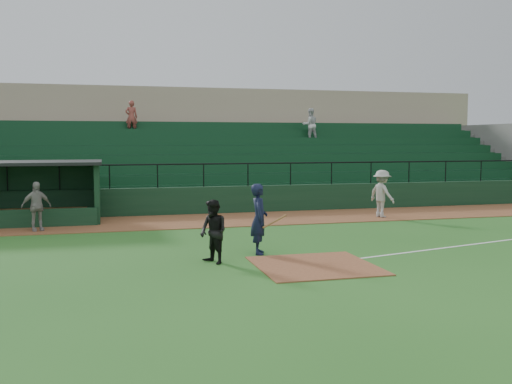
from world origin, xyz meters
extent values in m
plane|color=#255D1E|center=(0.00, 0.00, 0.00)|extent=(90.00, 90.00, 0.00)
cube|color=brown|center=(0.00, 8.00, 0.01)|extent=(40.00, 4.00, 0.03)
cube|color=brown|center=(0.00, -1.00, 0.01)|extent=(3.00, 3.00, 0.03)
cube|color=#10311B|center=(0.00, 10.20, 0.60)|extent=(36.00, 0.35, 1.20)
cylinder|color=black|center=(0.00, 10.20, 2.20)|extent=(36.00, 0.06, 0.06)
cube|color=#63635F|center=(0.00, 15.10, 1.80)|extent=(36.00, 9.00, 3.60)
cube|color=#103C1F|center=(0.00, 14.60, 2.25)|extent=(34.56, 8.00, 4.05)
cube|color=#63635F|center=(18.00, 15.15, 2.10)|extent=(0.35, 9.50, 4.20)
cube|color=tan|center=(0.00, 21.60, 3.20)|extent=(38.00, 3.00, 6.40)
cube|color=#63635F|center=(0.00, 19.60, 3.70)|extent=(36.00, 2.00, 0.20)
imported|color=silver|center=(6.38, 16.90, 4.11)|extent=(0.93, 0.72, 1.91)
imported|color=#974137|center=(-3.69, 17.90, 4.50)|extent=(0.66, 0.43, 1.80)
cube|color=#10311B|center=(-5.50, 9.10, 1.15)|extent=(0.20, 2.60, 2.30)
imported|color=black|center=(-0.98, 0.94, 1.01)|extent=(0.63, 0.82, 2.02)
cylinder|color=olive|center=(-0.58, 0.74, 0.95)|extent=(0.79, 0.34, 0.35)
imported|color=black|center=(-2.48, 0.00, 0.85)|extent=(0.94, 1.02, 1.69)
imported|color=#A7A29C|center=(5.97, 7.04, 1.01)|extent=(1.09, 1.44, 1.97)
imported|color=gray|center=(-7.57, 6.82, 0.91)|extent=(1.11, 0.77, 1.75)
camera|label=1|loc=(-5.22, -14.80, 3.26)|focal=40.58mm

